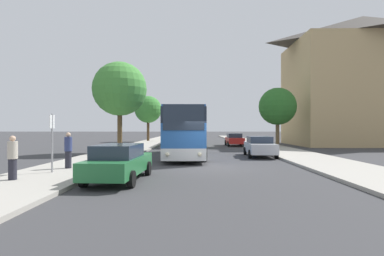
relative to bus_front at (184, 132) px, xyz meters
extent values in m
plane|color=#38383A|center=(1.50, -6.34, -1.85)|extent=(300.00, 300.00, 0.00)
cube|color=#A39E93|center=(-5.50, -6.34, -1.78)|extent=(4.00, 120.00, 0.15)
cube|color=#A39E93|center=(8.50, -6.34, -1.78)|extent=(4.00, 120.00, 0.15)
cube|color=tan|center=(21.49, 15.07, 4.47)|extent=(17.07, 10.97, 12.65)
pyramid|color=#423D38|center=(21.49, 15.07, 12.45)|extent=(17.07, 10.97, 3.29)
cube|color=silver|center=(0.00, 0.01, -1.23)|extent=(2.89, 11.02, 0.70)
cube|color=#285BA8|center=(0.00, 0.01, -0.16)|extent=(2.89, 11.02, 1.43)
cube|color=#232D3D|center=(0.00, 0.01, 1.03)|extent=(2.91, 10.81, 0.95)
cube|color=#285BA8|center=(0.00, 0.01, 1.56)|extent=(2.83, 10.80, 0.12)
cube|color=#232D3D|center=(0.16, -5.49, 0.88)|extent=(2.31, 0.13, 1.45)
sphere|color=#F4EAC1|center=(-0.74, -5.54, -1.19)|extent=(0.24, 0.24, 0.24)
sphere|color=#F4EAC1|center=(1.06, -5.48, -1.19)|extent=(0.24, 0.24, 0.24)
cylinder|color=black|center=(-1.19, -3.31, -1.35)|extent=(0.33, 1.01, 1.00)
cylinder|color=black|center=(1.38, -3.23, -1.35)|extent=(0.33, 1.01, 1.00)
cylinder|color=black|center=(-1.38, 3.26, -1.35)|extent=(0.33, 1.01, 1.00)
cylinder|color=black|center=(1.19, 3.34, -1.35)|extent=(0.33, 1.01, 1.00)
cube|color=#238942|center=(-0.13, 14.60, -1.23)|extent=(2.60, 11.95, 0.70)
cube|color=silver|center=(-0.13, 14.60, -0.21)|extent=(2.60, 11.95, 1.33)
cube|color=#232D3D|center=(-0.13, 14.60, 0.93)|extent=(2.63, 11.71, 0.95)
cube|color=silver|center=(-0.13, 14.60, 1.46)|extent=(2.55, 11.71, 0.12)
cube|color=#232D3D|center=(-0.09, 8.61, 0.78)|extent=(2.28, 0.07, 1.45)
sphere|color=#F4EAC1|center=(-0.98, 8.58, -1.19)|extent=(0.24, 0.24, 0.24)
sphere|color=#F4EAC1|center=(0.79, 8.59, -1.19)|extent=(0.24, 0.24, 0.24)
cylinder|color=black|center=(-1.37, 11.02, -1.35)|extent=(0.31, 1.00, 1.00)
cylinder|color=black|center=(1.16, 11.03, -1.35)|extent=(0.31, 1.00, 1.00)
cylinder|color=black|center=(-1.42, 18.18, -1.35)|extent=(0.31, 1.00, 1.00)
cylinder|color=black|center=(1.11, 18.19, -1.35)|extent=(0.31, 1.00, 1.00)
cube|color=#236B38|center=(-2.25, -10.06, -1.22)|extent=(1.95, 4.68, 0.65)
cube|color=#232D3D|center=(-2.26, -10.24, -0.64)|extent=(1.64, 2.46, 0.52)
cylinder|color=black|center=(-3.05, -8.59, -1.54)|extent=(0.23, 0.63, 0.62)
cylinder|color=black|center=(-1.31, -8.67, -1.54)|extent=(0.23, 0.63, 0.62)
cylinder|color=black|center=(-3.18, -11.44, -1.54)|extent=(0.23, 0.63, 0.62)
cylinder|color=black|center=(-1.45, -11.52, -1.54)|extent=(0.23, 0.63, 0.62)
cube|color=#B7B7BC|center=(5.57, 0.05, -1.19)|extent=(2.04, 4.73, 0.71)
cube|color=#232D3D|center=(5.58, 0.24, -0.59)|extent=(1.71, 2.49, 0.48)
cylinder|color=black|center=(6.41, -1.43, -1.54)|extent=(0.23, 0.63, 0.62)
cylinder|color=black|center=(4.59, -1.35, -1.54)|extent=(0.23, 0.63, 0.62)
cylinder|color=black|center=(6.55, 1.44, -1.54)|extent=(0.23, 0.63, 0.62)
cylinder|color=black|center=(4.74, 1.53, -1.54)|extent=(0.23, 0.63, 0.62)
cube|color=red|center=(5.40, 13.12, -1.21)|extent=(1.85, 4.12, 0.67)
cube|color=#232D3D|center=(5.40, 13.29, -0.62)|extent=(1.60, 2.16, 0.50)
cylinder|color=black|center=(6.31, 11.87, -1.54)|extent=(0.21, 0.62, 0.62)
cylinder|color=black|center=(4.53, 11.84, -1.54)|extent=(0.21, 0.62, 0.62)
cylinder|color=black|center=(6.27, 14.41, -1.54)|extent=(0.21, 0.62, 0.62)
cylinder|color=black|center=(4.49, 14.38, -1.54)|extent=(0.21, 0.62, 0.62)
cylinder|color=gray|center=(-5.58, -8.87, -0.39)|extent=(0.08, 0.08, 2.62)
cube|color=silver|center=(-5.58, -8.87, 0.56)|extent=(0.03, 0.45, 0.60)
cylinder|color=#23232D|center=(-6.17, -10.79, -1.30)|extent=(0.30, 0.30, 0.80)
cylinder|color=#B2A899|center=(-6.17, -10.79, -0.57)|extent=(0.36, 0.36, 0.67)
sphere|color=tan|center=(-6.17, -10.79, -0.12)|extent=(0.22, 0.22, 0.22)
cylinder|color=#23232D|center=(-5.44, -7.50, -1.28)|extent=(0.30, 0.30, 0.84)
cylinder|color=navy|center=(-5.44, -7.50, -0.52)|extent=(0.36, 0.36, 0.70)
sphere|color=tan|center=(-5.44, -7.50, -0.05)|extent=(0.23, 0.23, 0.23)
cylinder|color=#513D23|center=(-5.56, 2.93, 0.08)|extent=(0.40, 0.40, 3.56)
sphere|color=#428938|center=(-5.56, 2.93, 3.56)|extent=(4.53, 4.53, 4.53)
cylinder|color=#47331E|center=(-6.48, 23.63, -0.08)|extent=(0.40, 0.40, 3.25)
sphere|color=#387F33|center=(-6.48, 23.63, 3.10)|extent=(4.13, 4.13, 4.13)
cylinder|color=brown|center=(9.64, 10.19, -0.30)|extent=(0.40, 0.40, 2.80)
sphere|color=#286023|center=(9.64, 10.19, 2.60)|extent=(4.01, 4.01, 4.01)
camera|label=1|loc=(0.85, -22.13, 0.29)|focal=28.00mm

